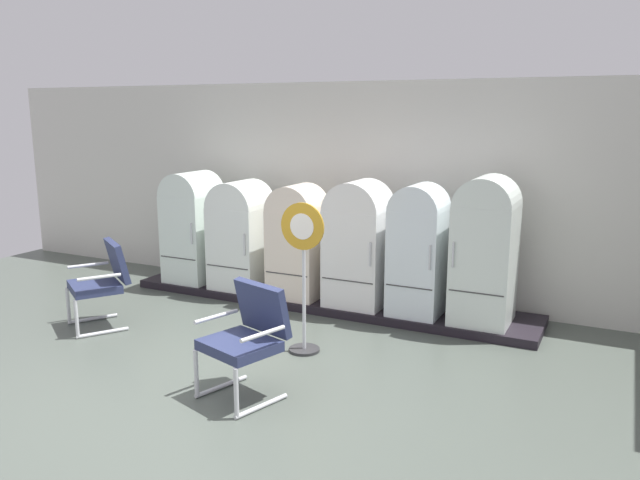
# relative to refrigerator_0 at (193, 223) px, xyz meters

# --- Properties ---
(ground) EXTENTS (12.00, 10.00, 0.05)m
(ground) POSITION_rel_refrigerator_0_xyz_m (2.01, -2.94, -0.93)
(ground) COLOR #485048
(back_wall) EXTENTS (11.76, 0.12, 2.81)m
(back_wall) POSITION_rel_refrigerator_0_xyz_m (2.01, 0.72, 0.51)
(back_wall) COLOR silver
(back_wall) RESTS_ON ground
(display_plinth) EXTENTS (5.35, 0.95, 0.10)m
(display_plinth) POSITION_rel_refrigerator_0_xyz_m (2.01, 0.09, -0.86)
(display_plinth) COLOR black
(display_plinth) RESTS_ON ground
(refrigerator_0) EXTENTS (0.63, 0.73, 1.52)m
(refrigerator_0) POSITION_rel_refrigerator_0_xyz_m (0.00, 0.00, 0.00)
(refrigerator_0) COLOR silver
(refrigerator_0) RESTS_ON display_plinth
(refrigerator_1) EXTENTS (0.69, 0.72, 1.44)m
(refrigerator_1) POSITION_rel_refrigerator_0_xyz_m (0.80, -0.01, -0.05)
(refrigerator_1) COLOR white
(refrigerator_1) RESTS_ON display_plinth
(refrigerator_2) EXTENTS (0.63, 0.62, 1.44)m
(refrigerator_2) POSITION_rel_refrigerator_0_xyz_m (1.68, -0.05, -0.05)
(refrigerator_2) COLOR beige
(refrigerator_2) RESTS_ON display_plinth
(refrigerator_3) EXTENTS (0.70, 0.69, 1.53)m
(refrigerator_3) POSITION_rel_refrigerator_0_xyz_m (2.50, -0.02, -0.00)
(refrigerator_3) COLOR white
(refrigerator_3) RESTS_ON display_plinth
(refrigerator_4) EXTENTS (0.59, 0.62, 1.53)m
(refrigerator_4) POSITION_rel_refrigerator_0_xyz_m (3.26, -0.05, 0.01)
(refrigerator_4) COLOR white
(refrigerator_4) RESTS_ON display_plinth
(refrigerator_5) EXTENTS (0.64, 0.72, 1.65)m
(refrigerator_5) POSITION_rel_refrigerator_0_xyz_m (4.01, -0.00, 0.07)
(refrigerator_5) COLOR silver
(refrigerator_5) RESTS_ON display_plinth
(armchair_left) EXTENTS (0.84, 0.85, 0.99)m
(armchair_left) POSITION_rel_refrigerator_0_xyz_m (0.10, -1.80, -0.34)
(armchair_left) COLOR silver
(armchair_left) RESTS_ON ground
(armchair_right) EXTENTS (0.77, 0.78, 0.99)m
(armchair_right) POSITION_rel_refrigerator_0_xyz_m (2.55, -2.57, -0.34)
(armchair_right) COLOR silver
(armchair_right) RESTS_ON ground
(sign_stand) EXTENTS (0.48, 0.32, 1.56)m
(sign_stand) POSITION_rel_refrigerator_0_xyz_m (2.52, -1.48, -0.12)
(sign_stand) COLOR #2D2D30
(sign_stand) RESTS_ON ground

